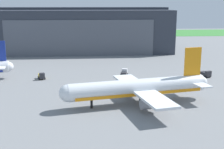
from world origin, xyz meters
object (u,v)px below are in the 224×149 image
(maintenance_hangar, at_px, (81,30))
(stair_truck, at_px, (124,73))
(baggage_tug, at_px, (206,74))
(pushback_tractor, at_px, (42,76))
(airliner_near_left, at_px, (138,88))

(maintenance_hangar, relative_size, stair_truck, 23.34)
(baggage_tug, bearing_deg, pushback_tractor, 178.63)
(baggage_tug, distance_m, pushback_tractor, 54.11)
(pushback_tractor, height_order, stair_truck, stair_truck)
(airliner_near_left, xyz_separation_m, baggage_tug, (27.01, 25.78, -2.87))
(maintenance_hangar, relative_size, baggage_tug, 21.15)
(baggage_tug, bearing_deg, maintenance_hangar, 123.49)
(maintenance_hangar, distance_m, stair_truck, 63.71)
(pushback_tractor, xyz_separation_m, stair_truck, (27.20, 2.18, 0.07))
(maintenance_hangar, relative_size, airliner_near_left, 2.41)
(airliner_near_left, xyz_separation_m, pushback_tractor, (-27.09, 27.07, -2.88))
(pushback_tractor, distance_m, stair_truck, 27.29)
(maintenance_hangar, distance_m, baggage_tug, 77.89)
(airliner_near_left, height_order, baggage_tug, airliner_near_left)
(maintenance_hangar, height_order, baggage_tug, maintenance_hangar)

